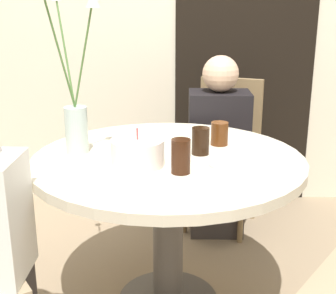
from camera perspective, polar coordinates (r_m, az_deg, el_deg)
name	(u,v)px	position (r m, az deg, el deg)	size (l,w,h in m)	color
wall_back	(173,5)	(3.11, 0.64, 16.89)	(8.00, 0.05, 2.60)	beige
doorway_panel	(245,50)	(3.12, 9.37, 11.61)	(0.90, 0.01, 2.05)	black
dining_table	(168,187)	(1.98, 0.00, -4.89)	(1.12, 1.12, 0.71)	beige
chair_near_front	(225,145)	(2.85, 6.99, 0.22)	(0.51, 0.51, 0.89)	#9E896B
birthday_cake	(138,152)	(1.82, -3.71, -0.65)	(0.21, 0.21, 0.15)	white
flower_vase	(75,105)	(1.95, -11.31, 5.08)	(0.23, 0.30, 0.70)	#B2C6C1
side_plate	(230,164)	(1.84, 7.51, -2.01)	(0.17, 0.17, 0.01)	silver
drink_glass_0	(219,134)	(2.09, 6.30, 1.64)	(0.08, 0.08, 0.10)	#51280F
drink_glass_1	(181,156)	(1.72, 1.57, -1.13)	(0.07, 0.07, 0.13)	#33190C
drink_glass_2	(200,141)	(1.95, 3.98, 0.74)	(0.07, 0.07, 0.11)	black
person_guest	(218,153)	(2.70, 6.11, -0.75)	(0.34, 0.24, 1.05)	#383333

